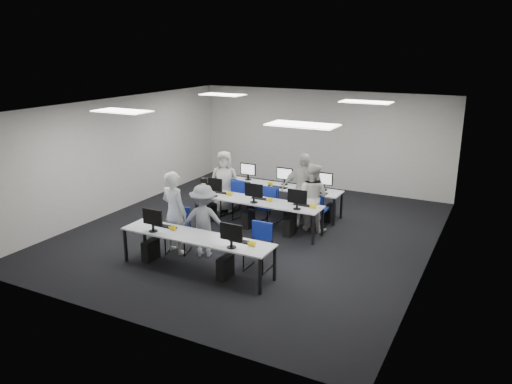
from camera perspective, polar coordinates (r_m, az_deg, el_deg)
The scene contains 23 objects.
room at distance 11.52m, azimuth -0.30°, elevation 2.42°, with size 9.00×9.02×3.00m.
ceiling_panels at distance 11.25m, azimuth -0.31°, elevation 9.78°, with size 5.20×4.60×0.02m.
desk_front at distance 9.80m, azimuth -6.85°, elevation -5.28°, with size 3.20×0.70×0.73m.
desk_mid at distance 11.91m, azimuth 0.15°, elevation -1.20°, with size 3.20×0.70×0.73m.
desk_back at distance 13.12m, azimuth 2.95°, elevation 0.45°, with size 3.20×0.70×0.73m.
equipment_front at distance 10.02m, azimuth -7.76°, elevation -6.83°, with size 2.51×0.41×1.19m.
equipment_mid at distance 12.08m, azimuth -0.70°, elevation -2.55°, with size 2.91×0.41×1.19m.
equipment_back at distance 13.15m, azimuth 3.72°, elevation -0.99°, with size 2.91×0.41×1.19m.
chair_0 at distance 10.90m, azimuth -8.87°, elevation -5.24°, with size 0.59×0.62×0.95m.
chair_1 at distance 9.97m, azimuth 0.25°, elevation -7.20°, with size 0.47×0.51×0.93m.
chair_2 at distance 12.94m, azimuth -2.64°, elevation -1.55°, with size 0.55×0.59×0.94m.
chair_3 at distance 12.42m, azimuth 1.08°, elevation -2.43°, with size 0.46×0.50×0.87m.
chair_4 at distance 12.14m, azimuth 5.75°, elevation -2.79°, with size 0.61×0.64×0.97m.
chair_5 at distance 13.21m, azimuth -1.62°, elevation -1.21°, with size 0.45×0.49×0.91m.
chair_6 at distance 12.73m, azimuth 2.02°, elevation -1.89°, with size 0.47×0.51×0.91m.
chair_7 at distance 12.37m, azimuth 7.13°, elevation -2.66°, with size 0.42×0.46×0.85m.
handbag at distance 12.56m, azimuth -5.75°, elevation 0.52°, with size 0.32×0.21×0.27m, color #A38F54.
student_0 at distance 10.68m, azimuth -9.32°, elevation -2.31°, with size 0.65×0.43×1.79m, color beige.
student_1 at distance 11.93m, azimuth 6.43°, elevation -0.57°, with size 0.80×0.62×1.64m, color beige.
student_2 at distance 13.28m, azimuth -3.61°, elevation 1.23°, with size 0.79×0.52×1.63m, color beige.
student_3 at distance 12.16m, azimuth 5.41°, elevation 0.24°, with size 1.07×0.45×1.83m, color beige.
photographer at distance 10.46m, azimuth -5.99°, elevation -3.29°, with size 1.00×0.57×1.55m, color gray.
dslr_camera at distance 10.38m, azimuth -5.93°, elevation 1.33°, with size 0.14×0.18×0.10m, color black.
Camera 1 is at (5.19, -9.89, 4.29)m, focal length 35.00 mm.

